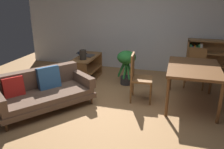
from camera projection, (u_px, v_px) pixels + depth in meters
name	position (u px, v px, depth m)	size (l,w,h in m)	color
ground_plane	(112.00, 111.00, 4.34)	(8.16, 8.16, 0.00)	#A87A4C
back_wall_panel	(139.00, 22.00, 6.34)	(6.80, 0.10, 2.70)	silver
fabric_couch	(42.00, 90.00, 4.39)	(1.75, 1.93, 0.75)	#56351E
media_console	(87.00, 69.00, 5.81)	(0.45, 1.13, 0.61)	brown
open_laptop	(86.00, 55.00, 5.79)	(0.41, 0.29, 0.09)	#333338
desk_speaker	(83.00, 55.00, 5.43)	(0.16, 0.16, 0.23)	#2D2823
potted_floor_plant	(126.00, 62.00, 5.46)	(0.45, 0.44, 0.83)	#333338
dining_table	(194.00, 70.00, 4.37)	(0.95, 1.36, 0.78)	brown
dining_chair_near	(196.00, 65.00, 5.38)	(0.49, 0.46, 0.90)	brown
dining_chair_far	(138.00, 75.00, 4.62)	(0.46, 0.46, 0.97)	brown
bookshelf	(211.00, 59.00, 5.96)	(1.45, 0.31, 0.99)	olive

